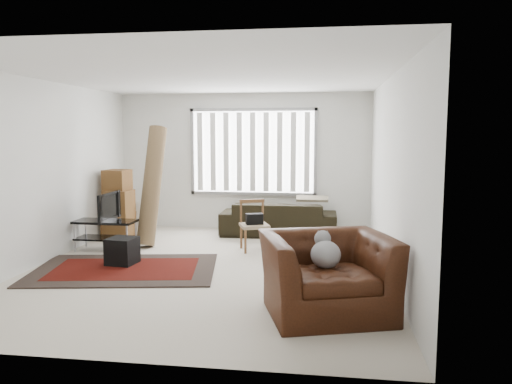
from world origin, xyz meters
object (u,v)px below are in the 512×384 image
at_px(armchair, 327,269).
at_px(moving_boxes, 119,206).
at_px(sofa, 279,213).
at_px(side_chair, 254,223).
at_px(tv_stand, 106,229).

bearing_deg(armchair, moving_boxes, 120.89).
bearing_deg(armchair, sofa, 85.53).
xyz_separation_m(side_chair, armchair, (1.18, -2.77, 0.03)).
relative_size(side_chair, armchair, 0.52).
bearing_deg(side_chair, armchair, -86.98).
bearing_deg(moving_boxes, side_chair, -14.43).
distance_m(moving_boxes, side_chair, 2.72).
relative_size(tv_stand, side_chair, 1.20).
relative_size(tv_stand, armchair, 0.62).
xyz_separation_m(sofa, armchair, (0.90, -4.05, 0.07)).
distance_m(tv_stand, sofa, 3.15).
bearing_deg(armchair, tv_stand, 128.96).
bearing_deg(moving_boxes, armchair, -42.10).
height_order(tv_stand, side_chair, side_chair).
distance_m(tv_stand, moving_boxes, 1.05).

